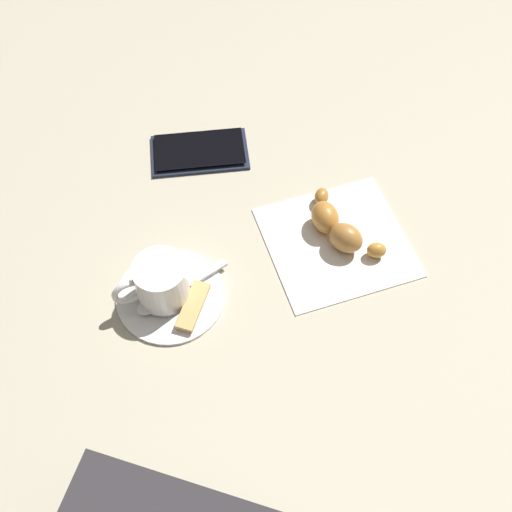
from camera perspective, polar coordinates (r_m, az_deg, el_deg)
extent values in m
plane|color=#AFA78F|center=(0.79, 1.15, 0.01)|extent=(1.80, 1.80, 0.00)
cylinder|color=white|center=(0.76, -7.58, -3.43)|extent=(0.13, 0.13, 0.01)
cylinder|color=white|center=(0.74, -8.38, -2.22)|extent=(0.06, 0.06, 0.06)
cylinder|color=#2F1F0C|center=(0.73, -8.44, -1.97)|extent=(0.05, 0.05, 0.00)
torus|color=white|center=(0.73, -11.19, -3.15)|extent=(0.04, 0.02, 0.04)
cube|color=silver|center=(0.76, -5.61, -2.22)|extent=(0.08, 0.06, 0.00)
ellipsoid|color=silver|center=(0.75, -9.52, -4.45)|extent=(0.03, 0.03, 0.01)
cube|color=tan|center=(0.75, -5.60, -4.41)|extent=(0.04, 0.07, 0.01)
cube|color=white|center=(0.81, 7.17, 1.28)|extent=(0.21, 0.20, 0.00)
ellipsoid|color=#A9712D|center=(0.83, 5.83, 5.26)|extent=(0.02, 0.03, 0.02)
ellipsoid|color=#B27531|center=(0.80, 6.14, 3.44)|extent=(0.04, 0.05, 0.04)
ellipsoid|color=#A87235|center=(0.79, 7.97, 1.60)|extent=(0.05, 0.05, 0.04)
ellipsoid|color=#BA7E2F|center=(0.79, 10.63, 0.51)|extent=(0.02, 0.02, 0.02)
cube|color=#1A2135|center=(0.89, -5.02, 9.22)|extent=(0.14, 0.08, 0.01)
cube|color=black|center=(0.89, -5.04, 9.45)|extent=(0.13, 0.07, 0.00)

